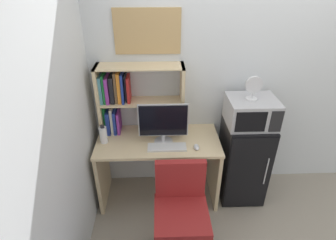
# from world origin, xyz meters

# --- Properties ---
(wall_back) EXTENTS (6.40, 0.04, 2.60)m
(wall_back) POSITION_xyz_m (0.40, 0.02, 1.30)
(wall_back) COLOR silver
(wall_back) RESTS_ON ground_plane
(wall_left) EXTENTS (0.04, 4.40, 2.60)m
(wall_left) POSITION_xyz_m (-1.62, -1.60, 1.30)
(wall_left) COLOR silver
(wall_left) RESTS_ON ground_plane
(desk) EXTENTS (1.26, 0.60, 0.77)m
(desk) POSITION_xyz_m (-0.92, -0.30, 0.53)
(desk) COLOR beige
(desk) RESTS_ON ground_plane
(hutch_bookshelf) EXTENTS (0.86, 0.24, 0.73)m
(hutch_bookshelf) POSITION_xyz_m (-1.24, -0.11, 1.16)
(hutch_bookshelf) COLOR beige
(hutch_bookshelf) RESTS_ON desk
(monitor) EXTENTS (0.49, 0.19, 0.43)m
(monitor) POSITION_xyz_m (-0.87, -0.34, 1.00)
(monitor) COLOR #B7B7BC
(monitor) RESTS_ON desk
(keyboard) EXTENTS (0.38, 0.13, 0.02)m
(keyboard) POSITION_xyz_m (-0.84, -0.45, 0.78)
(keyboard) COLOR silver
(keyboard) RESTS_ON desk
(computer_mouse) EXTENTS (0.05, 0.10, 0.04)m
(computer_mouse) POSITION_xyz_m (-0.55, -0.47, 0.79)
(computer_mouse) COLOR silver
(computer_mouse) RESTS_ON desk
(water_bottle) EXTENTS (0.08, 0.08, 0.20)m
(water_bottle) POSITION_xyz_m (-1.47, -0.32, 0.86)
(water_bottle) COLOR silver
(water_bottle) RESTS_ON desk
(mini_fridge) EXTENTS (0.46, 0.49, 0.94)m
(mini_fridge) POSITION_xyz_m (0.00, -0.29, 0.47)
(mini_fridge) COLOR black
(mini_fridge) RESTS_ON ground_plane
(microwave) EXTENTS (0.47, 0.41, 0.27)m
(microwave) POSITION_xyz_m (0.00, -0.29, 1.07)
(microwave) COLOR #ADADB2
(microwave) RESTS_ON mini_fridge
(desk_fan) EXTENTS (0.16, 0.11, 0.24)m
(desk_fan) POSITION_xyz_m (-0.02, -0.29, 1.34)
(desk_fan) COLOR silver
(desk_fan) RESTS_ON microwave
(desk_chair) EXTENTS (0.53, 0.53, 0.90)m
(desk_chair) POSITION_xyz_m (-0.73, -0.98, 0.40)
(desk_chair) COLOR black
(desk_chair) RESTS_ON ground_plane
(wall_corkboard) EXTENTS (0.62, 0.02, 0.42)m
(wall_corkboard) POSITION_xyz_m (-1.00, -0.01, 1.79)
(wall_corkboard) COLOR tan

